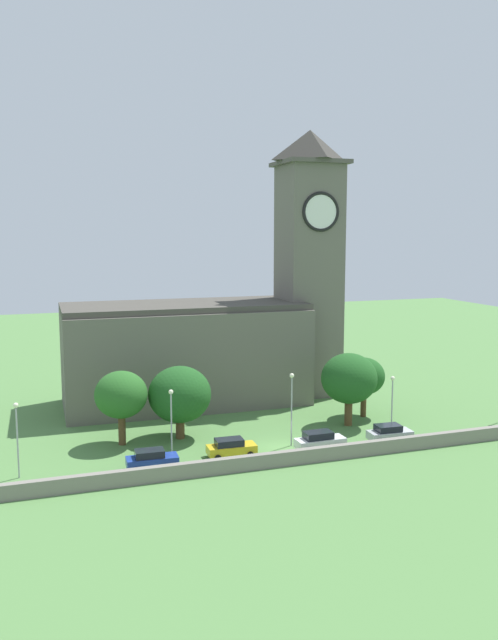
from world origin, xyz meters
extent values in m
plane|color=#517F42|center=(0.00, 15.00, 0.00)|extent=(200.00, 200.00, 0.00)
cube|color=#666056|center=(-4.60, 19.03, 5.66)|extent=(28.43, 12.62, 11.33)
cube|color=#47433C|center=(-4.60, 19.03, 11.68)|extent=(28.41, 11.65, 0.70)
cube|color=#666056|center=(11.19, 18.75, 14.19)|extent=(6.88, 6.88, 28.38)
cube|color=#4F4B43|center=(11.19, 18.75, 28.63)|extent=(7.98, 7.98, 0.50)
pyramid|color=#38352F|center=(11.19, 18.75, 30.74)|extent=(7.22, 7.22, 3.72)
cylinder|color=white|center=(11.13, 15.31, 22.71)|extent=(4.33, 0.20, 4.33)
torus|color=black|center=(11.13, 15.31, 22.71)|extent=(4.72, 0.47, 4.72)
cylinder|color=white|center=(14.63, 18.69, 22.71)|extent=(0.20, 4.33, 4.33)
torus|color=black|center=(14.63, 18.69, 22.71)|extent=(0.47, 4.72, 4.72)
cube|color=gray|center=(0.00, -4.56, 0.65)|extent=(50.23, 0.70, 1.30)
cube|color=#233D9E|center=(-12.53, -1.62, 0.71)|extent=(4.52, 1.95, 0.79)
cube|color=#1E232B|center=(-12.75, -1.61, 1.42)|extent=(2.56, 1.65, 0.63)
cylinder|color=black|center=(-10.98, -0.82, 0.32)|extent=(0.65, 0.34, 0.63)
cylinder|color=black|center=(-11.06, -2.56, 0.32)|extent=(0.65, 0.34, 0.63)
cylinder|color=black|center=(-13.99, -0.68, 0.32)|extent=(0.65, 0.34, 0.63)
cylinder|color=black|center=(-14.08, -2.41, 0.32)|extent=(0.65, 0.34, 0.63)
cube|color=gold|center=(-5.08, -0.83, 0.69)|extent=(4.53, 1.95, 0.77)
cube|color=#1E232B|center=(-5.31, -0.82, 1.38)|extent=(2.56, 1.66, 0.61)
cylinder|color=black|center=(-3.53, 0.00, 0.31)|extent=(0.63, 0.34, 0.62)
cylinder|color=black|center=(-3.60, -1.78, 0.31)|extent=(0.63, 0.34, 0.62)
cylinder|color=black|center=(-6.56, 0.12, 0.31)|extent=(0.63, 0.34, 0.62)
cylinder|color=black|center=(-6.64, -1.65, 0.31)|extent=(0.63, 0.34, 0.62)
cube|color=silver|center=(3.31, -1.91, 0.75)|extent=(4.74, 1.78, 0.83)
cube|color=#1E232B|center=(3.07, -1.92, 1.50)|extent=(2.66, 1.56, 0.66)
cylinder|color=black|center=(4.90, -1.03, 0.33)|extent=(0.67, 0.32, 0.67)
cylinder|color=black|center=(4.92, -2.78, 0.33)|extent=(0.67, 0.32, 0.67)
cylinder|color=black|center=(1.69, -1.05, 0.33)|extent=(0.67, 0.32, 0.67)
cylinder|color=black|center=(1.71, -2.80, 0.33)|extent=(0.67, 0.32, 0.67)
cube|color=silver|center=(10.80, -1.86, 0.71)|extent=(4.40, 2.03, 0.78)
cube|color=#1E232B|center=(10.59, -1.85, 1.41)|extent=(2.50, 1.71, 0.62)
cylinder|color=black|center=(12.32, -1.05, 0.31)|extent=(0.64, 0.36, 0.63)
cylinder|color=black|center=(12.22, -2.83, 0.31)|extent=(0.64, 0.36, 0.63)
cylinder|color=black|center=(9.39, -0.88, 0.31)|extent=(0.64, 0.36, 0.63)
cylinder|color=black|center=(9.29, -2.67, 0.31)|extent=(0.64, 0.36, 0.63)
cylinder|color=#9EA0A5|center=(-23.41, 0.00, 3.00)|extent=(0.14, 0.14, 6.00)
sphere|color=#F4EFCC|center=(-23.41, 0.00, 6.22)|extent=(0.44, 0.44, 0.44)
cylinder|color=#9EA0A5|center=(-10.30, 0.70, 2.94)|extent=(0.14, 0.14, 5.89)
sphere|color=#F4EFCC|center=(-10.30, 0.70, 6.11)|extent=(0.44, 0.44, 0.44)
cylinder|color=#9EA0A5|center=(1.24, 0.19, 3.33)|extent=(0.14, 0.14, 6.65)
sphere|color=#F4EFCC|center=(1.24, 0.19, 6.87)|extent=(0.44, 0.44, 0.44)
cylinder|color=#9EA0A5|center=(12.35, 0.42, 2.76)|extent=(0.14, 0.14, 5.52)
sphere|color=#F4EFCC|center=(12.35, 0.42, 5.74)|extent=(0.44, 0.44, 0.44)
cylinder|color=brown|center=(12.67, 6.82, 1.43)|extent=(0.64, 0.64, 2.86)
ellipsoid|color=#1E511E|center=(12.67, 6.82, 4.57)|extent=(4.57, 4.57, 4.11)
cylinder|color=brown|center=(-14.04, 5.86, 1.52)|extent=(0.71, 0.71, 3.04)
ellipsoid|color=#286023|center=(-14.04, 5.86, 4.94)|extent=(5.05, 5.05, 4.55)
cylinder|color=brown|center=(9.54, 4.40, 1.43)|extent=(0.83, 0.83, 2.87)
ellipsoid|color=#1E511E|center=(9.54, 4.40, 5.08)|extent=(5.90, 5.90, 5.31)
cylinder|color=brown|center=(-8.31, 5.94, 1.07)|extent=(0.87, 0.87, 2.14)
ellipsoid|color=#1E511E|center=(-8.31, 5.94, 4.47)|extent=(6.21, 6.21, 5.59)
camera|label=1|loc=(-22.20, -55.31, 20.36)|focal=36.48mm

